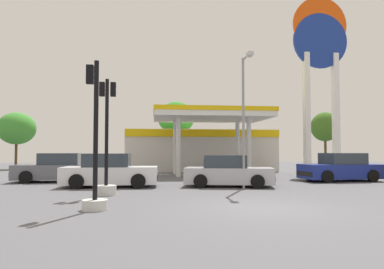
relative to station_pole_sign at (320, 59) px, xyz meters
The scene contains 13 objects.
ground_plane 20.49m from the station_pole_sign, 121.99° to the right, with size 90.00×90.00×0.00m, color #56565B.
gas_station 12.46m from the station_pole_sign, 149.61° to the left, with size 12.89×12.78×4.72m.
station_pole_sign is the anchor object (origin of this frame).
car_0 15.49m from the station_pole_sign, 136.00° to the right, with size 4.56×2.65×1.53m.
car_1 20.94m from the station_pole_sign, 163.90° to the right, with size 4.64×2.31×1.62m.
car_2 10.90m from the station_pole_sign, 108.55° to the right, with size 4.66×2.34×1.62m.
car_3 19.29m from the station_pole_sign, 150.43° to the right, with size 4.59×2.19×1.62m.
traffic_signal_1 22.75m from the station_pole_sign, 133.84° to the right, with size 0.75×0.75×4.44m.
traffic_signal_2 20.54m from the station_pole_sign, 141.53° to the right, with size 0.81×0.81×4.62m.
tree_0 28.41m from the station_pole_sign, 159.84° to the left, with size 3.56×3.56×5.49m.
tree_1 15.17m from the station_pole_sign, 136.98° to the left, with size 3.78×3.78×6.81m.
tree_2 14.67m from the station_pole_sign, 61.87° to the left, with size 3.21×3.21×6.21m.
corner_streetlamp 14.56m from the station_pole_sign, 130.83° to the right, with size 0.24×1.48×6.14m.
Camera 1 is at (-3.35, -10.56, 1.73)m, focal length 33.01 mm.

